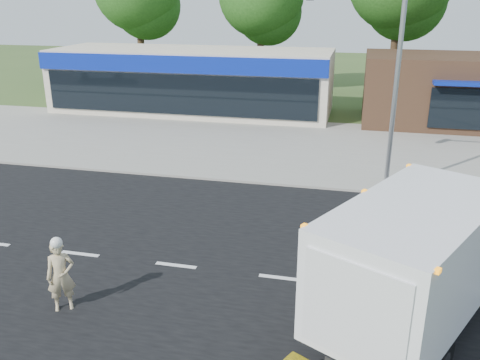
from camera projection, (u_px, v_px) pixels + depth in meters
The scene contains 10 objects.
ground at pixel (281, 278), 13.75m from camera, with size 120.00×120.00×0.00m, color #385123.
road_asphalt at pixel (281, 278), 13.75m from camera, with size 60.00×14.00×0.02m, color black.
sidewalk at pixel (311, 177), 21.23m from camera, with size 60.00×2.40×0.12m, color gray.
parking_apron at pixel (322, 142), 26.56m from camera, with size 60.00×9.00×0.02m, color gray.
lane_markings at pixel (328, 313), 12.22m from camera, with size 55.20×7.00×0.01m.
ems_box_truck at pixel (427, 252), 11.17m from camera, with size 5.46×7.64×3.29m.
emergency_worker at pixel (61, 275), 12.10m from camera, with size 0.79×0.73×1.93m.
retail_strip_mall at pixel (192, 80), 33.23m from camera, with size 18.00×6.20×4.00m.
brown_storefront at pixel (451, 90), 29.87m from camera, with size 10.00×6.70×4.00m.
traffic_signal_pole at pixel (380, 62), 18.53m from camera, with size 3.51×0.25×8.00m.
Camera 1 is at (1.64, -11.95, 7.20)m, focal length 38.00 mm.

